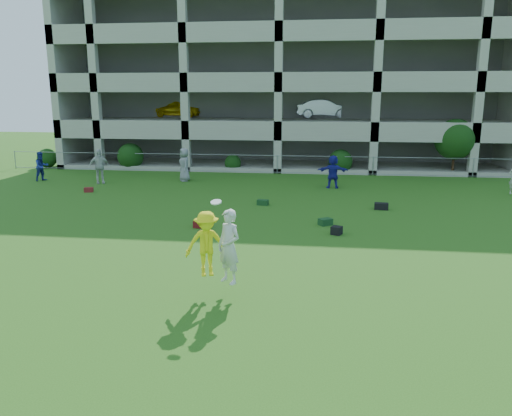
# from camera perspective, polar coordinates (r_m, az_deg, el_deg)

# --- Properties ---
(ground) EXTENTS (100.00, 100.00, 0.00)m
(ground) POSITION_cam_1_polar(r_m,az_deg,el_deg) (13.83, -4.23, -8.38)
(ground) COLOR #235114
(ground) RESTS_ON ground
(bystander_a) EXTENTS (0.99, 1.04, 1.70)m
(bystander_a) POSITION_cam_1_polar(r_m,az_deg,el_deg) (31.87, -23.30, 4.39)
(bystander_a) COLOR navy
(bystander_a) RESTS_ON ground
(bystander_b) EXTENTS (1.23, 1.00, 1.97)m
(bystander_b) POSITION_cam_1_polar(r_m,az_deg,el_deg) (29.76, -17.50, 4.57)
(bystander_b) COLOR silver
(bystander_b) RESTS_ON ground
(bystander_c) EXTENTS (1.00, 1.12, 1.92)m
(bystander_c) POSITION_cam_1_polar(r_m,az_deg,el_deg) (29.48, -8.18, 4.92)
(bystander_c) COLOR gray
(bystander_c) RESTS_ON ground
(bystander_d) EXTENTS (1.68, 0.56, 1.80)m
(bystander_d) POSITION_cam_1_polar(r_m,az_deg,el_deg) (27.31, 8.79, 4.13)
(bystander_d) COLOR navy
(bystander_d) RESTS_ON ground
(bag_red_a) EXTENTS (0.58, 0.35, 0.28)m
(bag_red_a) POSITION_cam_1_polar(r_m,az_deg,el_deg) (19.22, -6.32, -1.84)
(bag_red_a) COLOR #500D12
(bag_red_a) RESTS_ON ground
(bag_black_b) EXTENTS (0.47, 0.40, 0.22)m
(bag_black_b) POSITION_cam_1_polar(r_m,az_deg,el_deg) (17.97, -5.92, -2.98)
(bag_black_b) COLOR black
(bag_black_b) RESTS_ON ground
(bag_green_c) EXTENTS (0.61, 0.57, 0.26)m
(bag_green_c) POSITION_cam_1_polar(r_m,az_deg,el_deg) (19.67, 7.93, -1.57)
(bag_green_c) COLOR #143717
(bag_green_c) RESTS_ON ground
(crate_d) EXTENTS (0.46, 0.46, 0.30)m
(crate_d) POSITION_cam_1_polar(r_m,az_deg,el_deg) (18.42, 9.19, -2.55)
(crate_d) COLOR black
(crate_d) RESTS_ON ground
(bag_black_e) EXTENTS (0.63, 0.36, 0.30)m
(bag_black_e) POSITION_cam_1_polar(r_m,az_deg,el_deg) (22.75, 14.13, 0.20)
(bag_black_e) COLOR black
(bag_black_e) RESTS_ON ground
(bag_red_f) EXTENTS (0.51, 0.40, 0.24)m
(bag_red_f) POSITION_cam_1_polar(r_m,az_deg,el_deg) (27.42, -18.58, 1.99)
(bag_red_f) COLOR #591E0F
(bag_red_f) RESTS_ON ground
(bag_green_g) EXTENTS (0.55, 0.39, 0.25)m
(bag_green_g) POSITION_cam_1_polar(r_m,az_deg,el_deg) (22.95, 0.78, 0.64)
(bag_green_g) COLOR black
(bag_green_g) RESTS_ON ground
(frisbee_contest) EXTENTS (1.59, 0.94, 2.14)m
(frisbee_contest) POSITION_cam_1_polar(r_m,az_deg,el_deg) (12.54, -4.78, -4.21)
(frisbee_contest) COLOR yellow
(frisbee_contest) RESTS_ON ground
(parking_garage) EXTENTS (30.00, 14.00, 12.00)m
(parking_garage) POSITION_cam_1_polar(r_m,az_deg,el_deg) (40.42, 3.58, 14.35)
(parking_garage) COLOR #9E998C
(parking_garage) RESTS_ON ground
(fence) EXTENTS (36.06, 0.06, 1.20)m
(fence) POSITION_cam_1_polar(r_m,az_deg,el_deg) (32.03, 2.46, 5.04)
(fence) COLOR gray
(fence) RESTS_ON ground
(shrub_row) EXTENTS (34.38, 2.52, 3.50)m
(shrub_row) POSITION_cam_1_polar(r_m,az_deg,el_deg) (32.57, 10.71, 6.55)
(shrub_row) COLOR #163D11
(shrub_row) RESTS_ON ground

